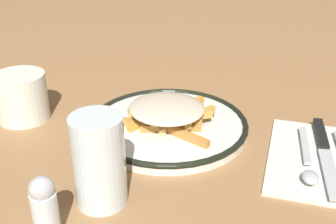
{
  "coord_description": "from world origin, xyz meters",
  "views": [
    {
      "loc": [
        -0.19,
        0.59,
        0.35
      ],
      "look_at": [
        0.0,
        0.0,
        0.03
      ],
      "focal_mm": 46.43,
      "sensor_mm": 36.0,
      "label": 1
    }
  ],
  "objects_px": {
    "plate": "(168,125)",
    "fries_heap": "(167,112)",
    "coffee_mug": "(21,97)",
    "napkin": "(325,159)",
    "knife": "(324,148)",
    "water_glass": "(99,161)",
    "salt_shaker": "(44,207)",
    "spoon": "(308,164)"
  },
  "relations": [
    {
      "from": "water_glass",
      "to": "salt_shaker",
      "type": "xyz_separation_m",
      "value": [
        0.03,
        0.08,
        -0.02
      ]
    },
    {
      "from": "napkin",
      "to": "knife",
      "type": "bearing_deg",
      "value": -83.05
    },
    {
      "from": "spoon",
      "to": "knife",
      "type": "bearing_deg",
      "value": -112.12
    },
    {
      "from": "water_glass",
      "to": "knife",
      "type": "bearing_deg",
      "value": -143.73
    },
    {
      "from": "fries_heap",
      "to": "salt_shaker",
      "type": "height_order",
      "value": "salt_shaker"
    },
    {
      "from": "knife",
      "to": "fries_heap",
      "type": "bearing_deg",
      "value": 0.17
    },
    {
      "from": "water_glass",
      "to": "salt_shaker",
      "type": "height_order",
      "value": "water_glass"
    },
    {
      "from": "plate",
      "to": "water_glass",
      "type": "xyz_separation_m",
      "value": [
        0.02,
        0.2,
        0.05
      ]
    },
    {
      "from": "knife",
      "to": "coffee_mug",
      "type": "distance_m",
      "value": 0.5
    },
    {
      "from": "plate",
      "to": "spoon",
      "type": "xyz_separation_m",
      "value": [
        -0.22,
        0.06,
        0.0
      ]
    },
    {
      "from": "fries_heap",
      "to": "salt_shaker",
      "type": "relative_size",
      "value": 2.33
    },
    {
      "from": "water_glass",
      "to": "coffee_mug",
      "type": "distance_m",
      "value": 0.28
    },
    {
      "from": "fries_heap",
      "to": "napkin",
      "type": "xyz_separation_m",
      "value": [
        -0.25,
        0.02,
        -0.03
      ]
    },
    {
      "from": "napkin",
      "to": "water_glass",
      "type": "relative_size",
      "value": 1.76
    },
    {
      "from": "fries_heap",
      "to": "water_glass",
      "type": "height_order",
      "value": "water_glass"
    },
    {
      "from": "spoon",
      "to": "coffee_mug",
      "type": "height_order",
      "value": "coffee_mug"
    },
    {
      "from": "plate",
      "to": "water_glass",
      "type": "bearing_deg",
      "value": 82.85
    },
    {
      "from": "water_glass",
      "to": "coffee_mug",
      "type": "height_order",
      "value": "water_glass"
    },
    {
      "from": "knife",
      "to": "plate",
      "type": "bearing_deg",
      "value": -0.38
    },
    {
      "from": "knife",
      "to": "spoon",
      "type": "bearing_deg",
      "value": 67.88
    },
    {
      "from": "fries_heap",
      "to": "water_glass",
      "type": "xyz_separation_m",
      "value": [
        0.02,
        0.2,
        0.02
      ]
    },
    {
      "from": "plate",
      "to": "salt_shaker",
      "type": "relative_size",
      "value": 3.28
    },
    {
      "from": "plate",
      "to": "spoon",
      "type": "height_order",
      "value": "same"
    },
    {
      "from": "fries_heap",
      "to": "water_glass",
      "type": "relative_size",
      "value": 1.55
    },
    {
      "from": "napkin",
      "to": "knife",
      "type": "distance_m",
      "value": 0.02
    },
    {
      "from": "plate",
      "to": "spoon",
      "type": "relative_size",
      "value": 1.71
    },
    {
      "from": "coffee_mug",
      "to": "napkin",
      "type": "bearing_deg",
      "value": -178.54
    },
    {
      "from": "plate",
      "to": "napkin",
      "type": "distance_m",
      "value": 0.25
    },
    {
      "from": "plate",
      "to": "fries_heap",
      "type": "bearing_deg",
      "value": 57.14
    },
    {
      "from": "plate",
      "to": "fries_heap",
      "type": "distance_m",
      "value": 0.03
    },
    {
      "from": "salt_shaker",
      "to": "water_glass",
      "type": "bearing_deg",
      "value": -112.98
    },
    {
      "from": "knife",
      "to": "water_glass",
      "type": "height_order",
      "value": "water_glass"
    },
    {
      "from": "knife",
      "to": "spoon",
      "type": "xyz_separation_m",
      "value": [
        0.02,
        0.05,
        0.0
      ]
    },
    {
      "from": "plate",
      "to": "salt_shaker",
      "type": "height_order",
      "value": "salt_shaker"
    },
    {
      "from": "fries_heap",
      "to": "water_glass",
      "type": "bearing_deg",
      "value": 83.2
    },
    {
      "from": "fries_heap",
      "to": "coffee_mug",
      "type": "xyz_separation_m",
      "value": [
        0.25,
        0.03,
        0.01
      ]
    },
    {
      "from": "spoon",
      "to": "napkin",
      "type": "bearing_deg",
      "value": -124.71
    },
    {
      "from": "fries_heap",
      "to": "coffee_mug",
      "type": "height_order",
      "value": "coffee_mug"
    },
    {
      "from": "spoon",
      "to": "salt_shaker",
      "type": "xyz_separation_m",
      "value": [
        0.28,
        0.22,
        0.03
      ]
    },
    {
      "from": "spoon",
      "to": "coffee_mug",
      "type": "bearing_deg",
      "value": -2.66
    },
    {
      "from": "coffee_mug",
      "to": "salt_shaker",
      "type": "distance_m",
      "value": 0.31
    },
    {
      "from": "knife",
      "to": "salt_shaker",
      "type": "bearing_deg",
      "value": 42.18
    }
  ]
}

